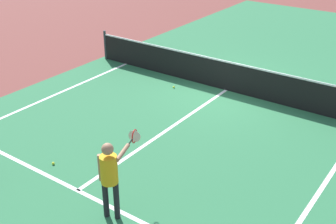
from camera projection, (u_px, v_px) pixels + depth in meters
ground_plane at (226, 90)px, 13.76m from camera, size 60.00×60.00×0.00m
court_surface_inbounds at (226, 90)px, 13.76m from camera, size 10.62×24.40×0.00m
line_service_near at (78, 190)px, 9.09m from camera, size 8.22×0.10×0.01m
line_center_service at (167, 130)px, 11.43m from camera, size 0.10×6.40×0.01m
net at (227, 76)px, 13.55m from camera, size 10.26×0.09×1.07m
player_near at (110, 172)px, 7.94m from camera, size 0.45×1.20×1.62m
tennis_ball_mid_court at (53, 163)px, 9.96m from camera, size 0.07×0.07×0.07m
tennis_ball_near_net at (174, 87)px, 13.90m from camera, size 0.07×0.07×0.07m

